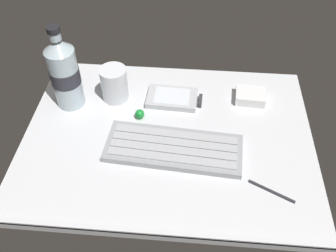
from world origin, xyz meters
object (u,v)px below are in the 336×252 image
at_px(charger_block, 250,96).
at_px(stylus_pen, 272,191).
at_px(handheld_device, 175,98).
at_px(juice_cup, 115,85).
at_px(trackball_mouse, 140,114).
at_px(water_bottle, 64,73).
at_px(keyboard, 174,148).

distance_m(charger_block, stylus_pen, 0.26).
height_order(handheld_device, juice_cup, juice_cup).
distance_m(charger_block, trackball_mouse, 0.27).
height_order(charger_block, trackball_mouse, charger_block).
relative_size(handheld_device, charger_block, 1.87).
bearing_deg(charger_block, stylus_pen, -84.53).
xyz_separation_m(trackball_mouse, stylus_pen, (0.28, -0.18, -0.01)).
bearing_deg(trackball_mouse, charger_block, 17.62).
bearing_deg(trackball_mouse, stylus_pen, -32.43).
distance_m(water_bottle, trackball_mouse, 0.19).
relative_size(juice_cup, water_bottle, 0.41).
height_order(water_bottle, trackball_mouse, water_bottle).
relative_size(handheld_device, juice_cup, 1.54).
relative_size(keyboard, handheld_device, 2.27).
relative_size(handheld_device, stylus_pen, 1.38).
height_order(water_bottle, charger_block, water_bottle).
xyz_separation_m(handheld_device, water_bottle, (-0.25, -0.03, 0.08)).
relative_size(trackball_mouse, stylus_pen, 0.23).
bearing_deg(keyboard, handheld_device, 93.22).
height_order(handheld_device, water_bottle, water_bottle).
height_order(juice_cup, water_bottle, water_bottle).
relative_size(charger_block, stylus_pen, 0.74).
bearing_deg(water_bottle, trackball_mouse, -12.43).
distance_m(water_bottle, stylus_pen, 0.51).
bearing_deg(charger_block, handheld_device, -174.59).
bearing_deg(keyboard, stylus_pen, -23.86).
height_order(handheld_device, charger_block, charger_block).
xyz_separation_m(charger_block, trackball_mouse, (-0.26, -0.08, -0.00)).
height_order(juice_cup, stylus_pen, juice_cup).
xyz_separation_m(keyboard, handheld_device, (-0.01, 0.16, -0.00)).
bearing_deg(stylus_pen, juice_cup, 171.91).
height_order(keyboard, stylus_pen, keyboard).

